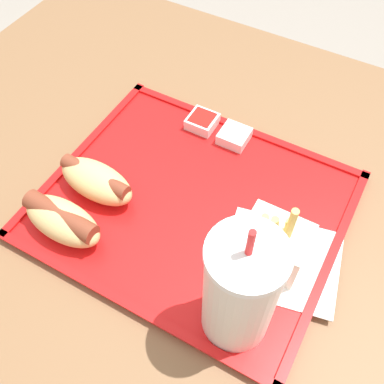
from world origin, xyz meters
The scene contains 10 objects.
ground_plane centered at (0.00, 0.00, 0.00)m, with size 8.00×8.00×0.00m, color gray.
dining_table centered at (0.00, 0.00, 0.35)m, with size 1.01×0.88×0.70m.
food_tray centered at (-0.03, 0.00, 0.71)m, with size 0.41×0.35×0.01m.
paper_napkin centered at (-0.17, 0.02, 0.71)m, with size 0.17×0.15×0.00m.
soda_cup centered at (-0.15, 0.12, 0.80)m, with size 0.08×0.08×0.20m.
hot_dog_far centered at (0.10, 0.12, 0.74)m, with size 0.12×0.06×0.05m.
hot_dog_near centered at (0.10, 0.05, 0.74)m, with size 0.12×0.06×0.05m.
fries_carton centered at (-0.16, 0.03, 0.75)m, with size 0.08×0.06×0.12m.
sauce_cup_mayo centered at (-0.03, -0.14, 0.72)m, with size 0.04×0.04×0.02m.
sauce_cup_ketchup centered at (0.03, -0.14, 0.72)m, with size 0.04×0.04×0.02m.
Camera 1 is at (-0.20, 0.32, 1.23)m, focal length 42.00 mm.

